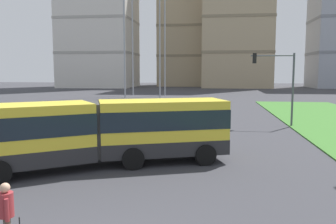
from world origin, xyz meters
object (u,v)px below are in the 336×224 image
at_px(articulated_bus, 105,131).
at_px(apartment_tower_westcentre, 192,15).
at_px(car_silver_hatch, 124,110).
at_px(traffic_light_far_right, 279,76).
at_px(pedestrian_crossing, 6,213).

distance_m(articulated_bus, apartment_tower_westcentre, 97.35).
relative_size(car_silver_hatch, traffic_light_far_right, 0.76).
xyz_separation_m(pedestrian_crossing, traffic_light_far_right, (10.01, 21.25, 3.00)).
height_order(traffic_light_far_right, apartment_tower_westcentre, apartment_tower_westcentre).
relative_size(pedestrian_crossing, apartment_tower_westcentre, 0.04).
xyz_separation_m(articulated_bus, apartment_tower_westcentre, (-2.11, 95.24, 20.04)).
height_order(pedestrian_crossing, apartment_tower_westcentre, apartment_tower_westcentre).
height_order(articulated_bus, pedestrian_crossing, articulated_bus).
distance_m(articulated_bus, pedestrian_crossing, 7.92).
bearing_deg(apartment_tower_westcentre, articulated_bus, -88.73).
height_order(articulated_bus, car_silver_hatch, articulated_bus).
bearing_deg(pedestrian_crossing, apartment_tower_westcentre, 91.21).
xyz_separation_m(pedestrian_crossing, apartment_tower_westcentre, (-2.18, 103.14, 20.69)).
bearing_deg(apartment_tower_westcentre, traffic_light_far_right, -81.54).
distance_m(articulated_bus, traffic_light_far_right, 16.90).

